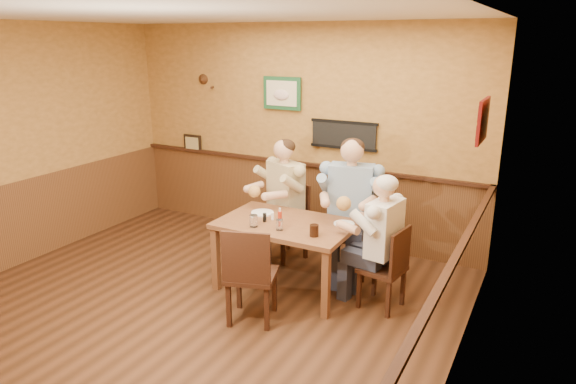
% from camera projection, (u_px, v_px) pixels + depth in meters
% --- Properties ---
extents(room, '(5.02, 5.03, 2.81)m').
position_uv_depth(room, '(193.00, 144.00, 4.60)').
color(room, '#361E10').
rests_on(room, ground).
extents(dining_table, '(1.40, 0.90, 0.75)m').
position_uv_depth(dining_table, '(286.00, 230.00, 5.41)').
color(dining_table, brown).
rests_on(dining_table, ground).
extents(chair_back_left, '(0.57, 0.57, 0.93)m').
position_uv_depth(chair_back_left, '(286.00, 222.00, 6.23)').
color(chair_back_left, '#3A1F12').
rests_on(chair_back_left, ground).
extents(chair_back_right, '(0.54, 0.54, 0.99)m').
position_uv_depth(chair_back_right, '(350.00, 233.00, 5.79)').
color(chair_back_right, '#3A1F12').
rests_on(chair_back_right, ground).
extents(chair_right_end, '(0.46, 0.46, 0.86)m').
position_uv_depth(chair_right_end, '(382.00, 267.00, 5.07)').
color(chair_right_end, '#3A1F12').
rests_on(chair_right_end, ground).
extents(chair_near_side, '(0.56, 0.56, 0.97)m').
position_uv_depth(chair_near_side, '(252.00, 273.00, 4.83)').
color(chair_near_side, '#3A1F12').
rests_on(chair_near_side, ground).
extents(diner_tan_shirt, '(0.81, 0.81, 1.33)m').
position_uv_depth(diner_tan_shirt, '(286.00, 206.00, 6.17)').
color(diner_tan_shirt, beige).
rests_on(diner_tan_shirt, ground).
extents(diner_blue_polo, '(0.78, 0.78, 1.41)m').
position_uv_depth(diner_blue_polo, '(350.00, 215.00, 5.73)').
color(diner_blue_polo, '#7B98B9').
rests_on(diner_blue_polo, ground).
extents(diner_white_elder, '(0.65, 0.65, 1.23)m').
position_uv_depth(diner_white_elder, '(383.00, 250.00, 5.02)').
color(diner_white_elder, silver).
rests_on(diner_white_elder, ground).
extents(water_glass_left, '(0.11, 0.11, 0.13)m').
position_uv_depth(water_glass_left, '(254.00, 221.00, 5.23)').
color(water_glass_left, white).
rests_on(water_glass_left, dining_table).
extents(water_glass_mid, '(0.09, 0.09, 0.11)m').
position_uv_depth(water_glass_mid, '(280.00, 225.00, 5.15)').
color(water_glass_mid, white).
rests_on(water_glass_mid, dining_table).
extents(cola_tumbler, '(0.11, 0.11, 0.12)m').
position_uv_depth(cola_tumbler, '(314.00, 231.00, 4.99)').
color(cola_tumbler, black).
rests_on(cola_tumbler, dining_table).
extents(hot_sauce_bottle, '(0.04, 0.04, 0.17)m').
position_uv_depth(hot_sauce_bottle, '(280.00, 217.00, 5.27)').
color(hot_sauce_bottle, '#B12812').
rests_on(hot_sauce_bottle, dining_table).
extents(salt_shaker, '(0.04, 0.04, 0.08)m').
position_uv_depth(salt_shaker, '(273.00, 216.00, 5.44)').
color(salt_shaker, white).
rests_on(salt_shaker, dining_table).
extents(pepper_shaker, '(0.04, 0.04, 0.09)m').
position_uv_depth(pepper_shaker, '(265.00, 217.00, 5.38)').
color(pepper_shaker, black).
rests_on(pepper_shaker, dining_table).
extents(plate_far_left, '(0.33, 0.33, 0.02)m').
position_uv_depth(plate_far_left, '(262.00, 213.00, 5.65)').
color(plate_far_left, white).
rests_on(plate_far_left, dining_table).
extents(plate_far_right, '(0.28, 0.28, 0.01)m').
position_uv_depth(plate_far_right, '(344.00, 224.00, 5.32)').
color(plate_far_right, white).
rests_on(plate_far_right, dining_table).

